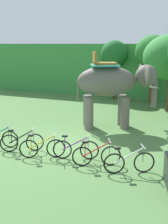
% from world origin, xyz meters
% --- Properties ---
extents(ground_plane, '(80.00, 80.00, 0.00)m').
position_xyz_m(ground_plane, '(0.00, 0.00, 0.00)').
color(ground_plane, '#4C753D').
extents(foliage_hedge, '(36.00, 6.00, 4.15)m').
position_xyz_m(foliage_hedge, '(0.00, 14.86, 2.08)').
color(foliage_hedge, '#3D8E42').
rests_on(foliage_hedge, ground).
extents(tree_center, '(2.01, 2.01, 4.42)m').
position_xyz_m(tree_center, '(-1.28, 11.35, 3.34)').
color(tree_center, brown).
rests_on(tree_center, ground).
extents(tree_far_right, '(2.49, 2.49, 4.77)m').
position_xyz_m(tree_far_right, '(1.67, 10.95, 3.56)').
color(tree_far_right, brown).
rests_on(tree_far_right, ground).
extents(elephant, '(4.11, 3.12, 3.78)m').
position_xyz_m(elephant, '(1.18, 3.65, 2.20)').
color(elephant, '#665E56').
rests_on(elephant, ground).
extents(bike_black, '(1.49, 0.93, 0.92)m').
position_xyz_m(bike_black, '(-0.97, -1.16, 0.39)').
color(bike_black, black).
rests_on(bike_black, ground).
extents(bike_yellow, '(1.55, 0.85, 0.92)m').
position_xyz_m(bike_yellow, '(0.12, -1.43, 0.39)').
color(bike_yellow, black).
rests_on(bike_yellow, ground).
extents(bike_purple, '(1.62, 0.72, 0.92)m').
position_xyz_m(bike_purple, '(1.31, -1.05, 0.39)').
color(bike_purple, black).
rests_on(bike_purple, ground).
extents(bike_red, '(1.54, 0.87, 0.92)m').
position_xyz_m(bike_red, '(2.24, -1.34, 0.39)').
color(bike_red, black).
rests_on(bike_red, ground).
extents(bike_white, '(1.52, 0.89, 0.92)m').
position_xyz_m(bike_white, '(3.44, -1.48, 0.39)').
color(bike_white, black).
rests_on(bike_white, ground).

